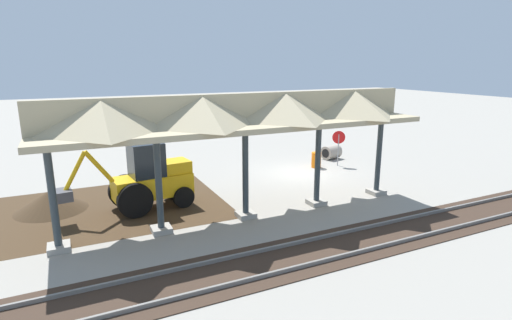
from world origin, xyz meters
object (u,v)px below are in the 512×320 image
backhoe (149,179)px  traffic_barrel (316,160)px  stop_sign (339,141)px  concrete_pipe (331,152)px

backhoe → traffic_barrel: size_ratio=6.01×
stop_sign → backhoe: bearing=11.9°
backhoe → concrete_pipe: backhoe is taller
stop_sign → traffic_barrel: size_ratio=2.33×
concrete_pipe → traffic_barrel: (2.09, 1.41, 0.02)m
stop_sign → concrete_pipe: bearing=-113.1°
backhoe → concrete_pipe: size_ratio=4.05×
backhoe → traffic_barrel: 10.52m
backhoe → concrete_pipe: 12.92m
backhoe → traffic_barrel: (-10.16, -2.62, -0.81)m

